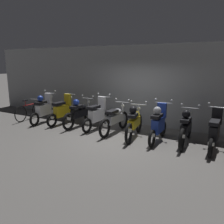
% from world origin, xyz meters
% --- Properties ---
extents(ground_plane, '(80.00, 80.00, 0.00)m').
position_xyz_m(ground_plane, '(0.00, 0.00, 0.00)').
color(ground_plane, '#565451').
extents(back_wall, '(16.00, 0.30, 3.09)m').
position_xyz_m(back_wall, '(0.00, 2.19, 1.55)').
color(back_wall, gray).
rests_on(back_wall, ground).
extents(motorbike_slot_0, '(0.59, 1.68, 1.29)m').
position_xyz_m(motorbike_slot_0, '(-3.62, 0.39, 0.57)').
color(motorbike_slot_0, black).
rests_on(motorbike_slot_0, ground).
extents(motorbike_slot_1, '(0.56, 1.68, 1.18)m').
position_xyz_m(motorbike_slot_1, '(-2.82, 0.61, 0.52)').
color(motorbike_slot_1, black).
rests_on(motorbike_slot_1, ground).
extents(motorbike_slot_2, '(0.59, 1.95, 1.15)m').
position_xyz_m(motorbike_slot_2, '(-2.01, 0.66, 0.53)').
color(motorbike_slot_2, black).
rests_on(motorbike_slot_2, ground).
extents(motorbike_slot_3, '(0.59, 1.68, 1.29)m').
position_xyz_m(motorbike_slot_3, '(-1.21, 0.67, 0.53)').
color(motorbike_slot_3, black).
rests_on(motorbike_slot_3, ground).
extents(motorbike_slot_4, '(0.59, 1.95, 1.15)m').
position_xyz_m(motorbike_slot_4, '(-0.40, 0.58, 0.49)').
color(motorbike_slot_4, black).
rests_on(motorbike_slot_4, ground).
extents(motorbike_slot_5, '(0.59, 1.94, 1.15)m').
position_xyz_m(motorbike_slot_5, '(0.40, 0.43, 0.53)').
color(motorbike_slot_5, black).
rests_on(motorbike_slot_5, ground).
extents(motorbike_slot_6, '(0.59, 1.68, 1.29)m').
position_xyz_m(motorbike_slot_6, '(1.21, 0.45, 0.57)').
color(motorbike_slot_6, black).
rests_on(motorbike_slot_6, ground).
extents(motorbike_slot_7, '(0.59, 1.95, 1.15)m').
position_xyz_m(motorbike_slot_7, '(2.01, 0.65, 0.53)').
color(motorbike_slot_7, black).
rests_on(motorbike_slot_7, ground).
extents(motorbike_slot_8, '(0.59, 1.68, 1.29)m').
position_xyz_m(motorbike_slot_8, '(2.82, 0.50, 0.53)').
color(motorbike_slot_8, black).
rests_on(motorbike_slot_8, ground).
extents(bicycle, '(0.50, 1.72, 0.89)m').
position_xyz_m(bicycle, '(-4.58, 0.46, 0.36)').
color(bicycle, black).
rests_on(bicycle, ground).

